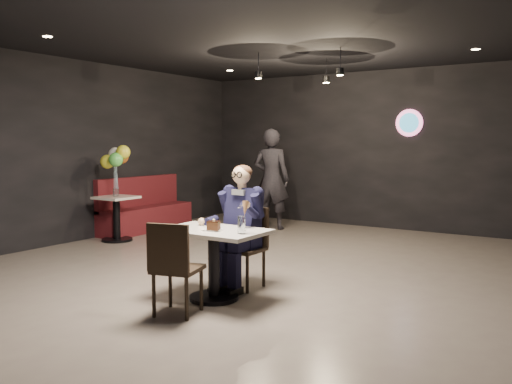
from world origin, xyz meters
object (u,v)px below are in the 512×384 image
Objects in this scene: seated_man at (243,225)px; booth_bench at (146,204)px; chair_far at (243,248)px; side_table at (117,219)px; sundae_glass at (241,225)px; main_table at (214,264)px; passerby at (271,179)px; balloon_vase at (116,192)px; chair_near at (178,267)px.

booth_bench is (-3.71, 2.25, -0.22)m from seated_man.
chair_far reaches higher than side_table.
main_table is at bearing 170.97° from sundae_glass.
passerby reaches higher than booth_bench.
sundae_glass reaches higher than chair_far.
sundae_glass is 0.09× the size of passerby.
seated_man reaches higher than main_table.
sundae_glass is 4.24m from balloon_vase.
passerby is (1.53, 2.47, 0.58)m from side_table.
balloon_vase is (0.00, 0.00, 0.45)m from side_table.
main_table is 0.58m from chair_near.
balloon_vase is at bearing 153.88° from sundae_glass.
sundae_glass reaches higher than main_table.
booth_bench is 14.61× the size of balloon_vase.
sundae_glass is (0.40, -0.06, 0.46)m from main_table.
sundae_glass is 0.09× the size of booth_bench.
seated_man is at bearing 90.00° from main_table.
seated_man is 8.19× the size of sundae_glass.
chair_near reaches higher than main_table.
main_table is 0.55× the size of booth_bench.
balloon_vase is 2.91m from passerby.
main_table is 0.76× the size of seated_man.
chair_far is 4.34m from booth_bench.
sundae_glass is at bearing -26.12° from balloon_vase.
booth_bench is at bearing 122.72° from chair_near.
passerby is at bearing 116.80° from chair_far.
balloon_vase is at bearing 152.12° from main_table.
balloon_vase is at bearing 159.81° from chair_far.
chair_far is at bearing 104.15° from passerby.
passerby is (-1.88, 3.72, 0.23)m from seated_man.
booth_bench reaches higher than sundae_glass.
passerby is (-1.88, 3.72, 0.49)m from chair_far.
booth_bench is 1.06× the size of passerby.
seated_man is 4.34m from booth_bench.
seated_man reaches higher than side_table.
side_table is 0.39× the size of passerby.
chair_near is at bearing -90.00° from main_table.
main_table is at bearing -90.00° from chair_far.
chair_far is at bearing 75.02° from chair_near.
balloon_vase is (-3.41, 1.25, 0.10)m from seated_man.
passerby is at bearing 58.28° from balloon_vase.
chair_far is 3.65m from balloon_vase.
main_table is at bearing -27.88° from balloon_vase.
passerby reaches higher than chair_far.
sundae_glass is at bearing 105.07° from passerby.
passerby is at bearing 116.80° from seated_man.
sundae_glass is 0.24× the size of side_table.
side_table is (-3.41, 2.37, -0.09)m from chair_near.
balloon_vase is 0.07× the size of passerby.
chair_far is at bearing 122.99° from sundae_glass.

